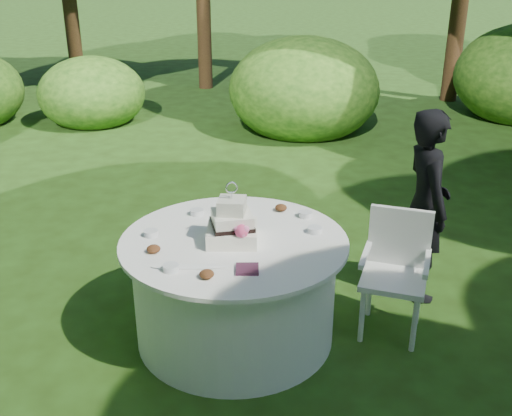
{
  "coord_description": "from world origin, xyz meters",
  "views": [
    {
      "loc": [
        0.11,
        -3.66,
        2.56
      ],
      "look_at": [
        0.15,
        0.0,
        1.0
      ],
      "focal_mm": 42.0,
      "sensor_mm": 36.0,
      "label": 1
    }
  ],
  "objects_px": {
    "guest": "(425,206)",
    "napkins": "(247,269)",
    "table": "(235,288)",
    "cake": "(232,226)",
    "chair": "(396,264)"
  },
  "relations": [
    {
      "from": "cake",
      "to": "chair",
      "type": "height_order",
      "value": "cake"
    },
    {
      "from": "guest",
      "to": "napkins",
      "type": "bearing_deg",
      "value": 121.77
    },
    {
      "from": "guest",
      "to": "table",
      "type": "distance_m",
      "value": 1.62
    },
    {
      "from": "guest",
      "to": "chair",
      "type": "distance_m",
      "value": 0.63
    },
    {
      "from": "napkins",
      "to": "table",
      "type": "distance_m",
      "value": 0.59
    },
    {
      "from": "guest",
      "to": "table",
      "type": "relative_size",
      "value": 0.98
    },
    {
      "from": "guest",
      "to": "cake",
      "type": "relative_size",
      "value": 3.54
    },
    {
      "from": "cake",
      "to": "chair",
      "type": "relative_size",
      "value": 0.48
    },
    {
      "from": "napkins",
      "to": "guest",
      "type": "bearing_deg",
      "value": 36.67
    },
    {
      "from": "guest",
      "to": "cake",
      "type": "xyz_separation_m",
      "value": [
        -1.47,
        -0.61,
        0.12
      ]
    },
    {
      "from": "guest",
      "to": "table",
      "type": "xyz_separation_m",
      "value": [
        -1.47,
        -0.59,
        -0.38
      ]
    },
    {
      "from": "guest",
      "to": "table",
      "type": "height_order",
      "value": "guest"
    },
    {
      "from": "table",
      "to": "napkins",
      "type": "bearing_deg",
      "value": -78.05
    },
    {
      "from": "napkins",
      "to": "cake",
      "type": "xyz_separation_m",
      "value": [
        -0.1,
        0.41,
        0.1
      ]
    },
    {
      "from": "cake",
      "to": "table",
      "type": "bearing_deg",
      "value": 72.38
    }
  ]
}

